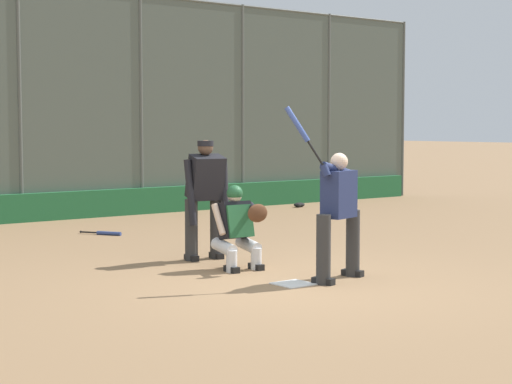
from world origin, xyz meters
TOP-DOWN VIEW (x-y plane):
  - ground_plane at (0.00, 0.00)m, footprint 160.00×160.00m
  - home_plate_marker at (0.00, 0.00)m, footprint 0.43×0.43m
  - backstop_fence at (-0.00, -8.53)m, footprint 21.97×0.08m
  - padding_wall at (0.00, -8.43)m, footprint 21.45×0.18m
  - bleachers_beyond at (-3.40, -11.39)m, footprint 15.32×3.05m
  - batter_at_plate at (-0.61, 0.11)m, footprint 1.11×0.54m
  - catcher_behind_plate at (-0.10, -1.29)m, footprint 0.60×0.71m
  - umpire_home at (-0.21, -2.23)m, footprint 0.69×0.47m
  - spare_bat_near_backstop at (-0.37, -5.63)m, footprint 0.48×0.73m
  - fielding_glove_on_dirt at (-6.45, -7.59)m, footprint 0.30×0.23m

SIDE VIEW (x-z plane):
  - ground_plane at x=0.00m, z-range 0.00..0.00m
  - home_plate_marker at x=0.00m, z-range 0.00..0.01m
  - spare_bat_near_backstop at x=-0.37m, z-range 0.00..0.07m
  - fielding_glove_on_dirt at x=-6.45m, z-range 0.00..0.11m
  - padding_wall at x=0.00m, z-range 0.00..0.57m
  - catcher_behind_plate at x=-0.10m, z-range 0.02..1.14m
  - bleachers_beyond at x=-3.40m, z-range -0.31..1.49m
  - batter_at_plate at x=-0.61m, z-range -0.21..1.94m
  - umpire_home at x=-0.21m, z-range 0.06..1.78m
  - backstop_fence at x=0.00m, z-range 0.09..4.85m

